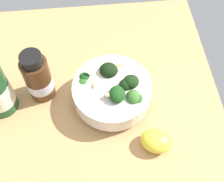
# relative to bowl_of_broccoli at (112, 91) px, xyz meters

# --- Properties ---
(ground_plane) EXTENTS (0.62, 0.62, 0.04)m
(ground_plane) POSITION_rel_bowl_of_broccoli_xyz_m (0.02, 0.05, -0.06)
(ground_plane) COLOR tan
(bowl_of_broccoli) EXTENTS (0.18, 0.18, 0.09)m
(bowl_of_broccoli) POSITION_rel_bowl_of_broccoli_xyz_m (0.00, 0.00, 0.00)
(bowl_of_broccoli) COLOR silver
(bowl_of_broccoli) RESTS_ON ground_plane
(lemon_wedge) EXTENTS (0.08, 0.08, 0.04)m
(lemon_wedge) POSITION_rel_bowl_of_broccoli_xyz_m (-0.12, -0.08, -0.02)
(lemon_wedge) COLOR yellow
(lemon_wedge) RESTS_ON ground_plane
(bottle_tall) EXTENTS (0.06, 0.06, 0.14)m
(bottle_tall) POSITION_rel_bowl_of_broccoli_xyz_m (0.04, 0.16, 0.02)
(bottle_tall) COLOR #472814
(bottle_tall) RESTS_ON ground_plane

